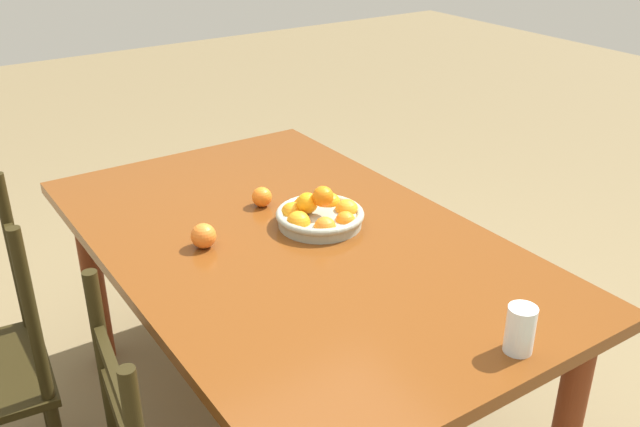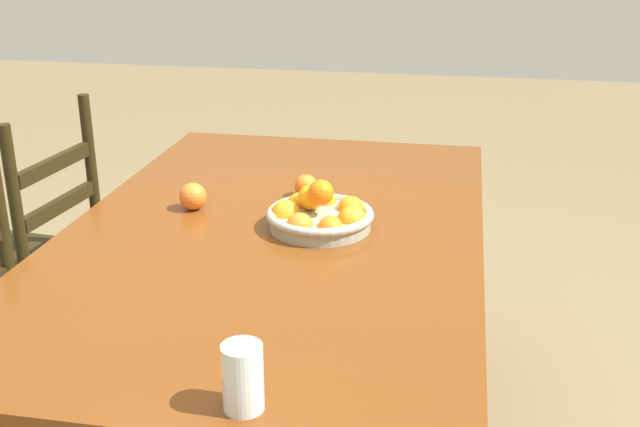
{
  "view_description": "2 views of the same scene",
  "coord_description": "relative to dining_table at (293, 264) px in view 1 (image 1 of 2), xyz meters",
  "views": [
    {
      "loc": [
        -1.64,
        0.99,
        1.76
      ],
      "look_at": [
        0.02,
        -0.12,
        0.79
      ],
      "focal_mm": 39.55,
      "sensor_mm": 36.0,
      "label": 1
    },
    {
      "loc": [
        -1.82,
        -0.46,
        1.52
      ],
      "look_at": [
        0.02,
        -0.12,
        0.79
      ],
      "focal_mm": 43.59,
      "sensor_mm": 36.0,
      "label": 2
    }
  ],
  "objects": [
    {
      "name": "orange_loose_0",
      "position": [
        0.09,
        0.25,
        0.13
      ],
      "size": [
        0.08,
        0.08,
        0.08
      ],
      "primitive_type": "sphere",
      "color": "orange",
      "rests_on": "dining_table"
    },
    {
      "name": "drinking_glass",
      "position": [
        -0.78,
        -0.14,
        0.16
      ],
      "size": [
        0.07,
        0.07,
        0.12
      ],
      "primitive_type": "cylinder",
      "color": "silver",
      "rests_on": "dining_table"
    },
    {
      "name": "fruit_bowl",
      "position": [
        0.02,
        -0.12,
        0.13
      ],
      "size": [
        0.28,
        0.28,
        0.14
      ],
      "color": "#9EA18C",
      "rests_on": "dining_table"
    },
    {
      "name": "dining_table",
      "position": [
        0.0,
        0.0,
        0.0
      ],
      "size": [
        1.73,
        1.07,
        0.75
      ],
      "color": "#673311",
      "rests_on": "ground"
    },
    {
      "name": "orange_loose_1",
      "position": [
        0.25,
        -0.03,
        0.13
      ],
      "size": [
        0.07,
        0.07,
        0.07
      ],
      "primitive_type": "sphere",
      "color": "orange",
      "rests_on": "dining_table"
    },
    {
      "name": "ground_plane",
      "position": [
        0.0,
        0.0,
        -0.65
      ],
      "size": [
        12.0,
        12.0,
        0.0
      ],
      "primitive_type": "plane",
      "color": "olive"
    }
  ]
}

